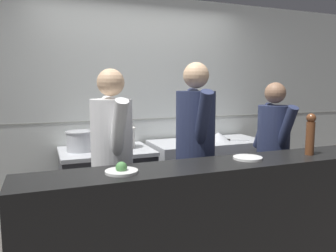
% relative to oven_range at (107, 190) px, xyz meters
% --- Properties ---
extents(wall_back_tiled, '(8.00, 0.06, 2.60)m').
position_rel_oven_range_xyz_m(wall_back_tiled, '(0.50, 0.40, 0.86)').
color(wall_back_tiled, silver).
rests_on(wall_back_tiled, ground_plane).
extents(oven_range, '(0.95, 0.71, 0.88)m').
position_rel_oven_range_xyz_m(oven_range, '(0.00, 0.00, 0.00)').
color(oven_range, '#38383D').
rests_on(oven_range, ground_plane).
extents(prep_counter, '(1.35, 0.65, 0.90)m').
position_rel_oven_range_xyz_m(prep_counter, '(1.22, -0.00, 0.01)').
color(prep_counter, '#B7BABF').
rests_on(prep_counter, ground_plane).
extents(pass_counter, '(3.15, 0.45, 0.97)m').
position_rel_oven_range_xyz_m(pass_counter, '(0.72, -1.28, 0.04)').
color(pass_counter, black).
rests_on(pass_counter, ground_plane).
extents(stock_pot, '(0.28, 0.28, 0.21)m').
position_rel_oven_range_xyz_m(stock_pot, '(-0.26, 0.02, 0.55)').
color(stock_pot, '#B7BABF').
rests_on(stock_pot, oven_range).
extents(sauce_pot, '(0.30, 0.30, 0.22)m').
position_rel_oven_range_xyz_m(sauce_pot, '(0.18, 0.05, 0.56)').
color(sauce_pot, beige).
rests_on(sauce_pot, oven_range).
extents(mixing_bowl_steel, '(0.28, 0.28, 0.09)m').
position_rel_oven_range_xyz_m(mixing_bowl_steel, '(1.37, 0.02, 0.50)').
color(mixing_bowl_steel, '#B7BABF').
rests_on(mixing_bowl_steel, prep_counter).
extents(chefs_knife, '(0.32, 0.17, 0.02)m').
position_rel_oven_range_xyz_m(chefs_knife, '(1.49, -0.09, 0.47)').
color(chefs_knife, '#B7BABF').
rests_on(chefs_knife, prep_counter).
extents(plated_dish_main, '(0.22, 0.22, 0.08)m').
position_rel_oven_range_xyz_m(plated_dish_main, '(-0.13, -1.28, 0.55)').
color(plated_dish_main, white).
rests_on(plated_dish_main, pass_counter).
extents(plated_dish_appetiser, '(0.23, 0.23, 0.02)m').
position_rel_oven_range_xyz_m(plated_dish_appetiser, '(0.91, -1.24, 0.54)').
color(plated_dish_appetiser, white).
rests_on(plated_dish_appetiser, pass_counter).
extents(pepper_mill, '(0.08, 0.08, 0.35)m').
position_rel_oven_range_xyz_m(pepper_mill, '(1.49, -1.30, 0.71)').
color(pepper_mill, brown).
rests_on(pepper_mill, pass_counter).
extents(chef_head_cook, '(0.36, 0.74, 1.69)m').
position_rel_oven_range_xyz_m(chef_head_cook, '(-0.09, -0.75, 0.50)').
color(chef_head_cook, black).
rests_on(chef_head_cook, ground_plane).
extents(chef_sous, '(0.42, 0.77, 1.77)m').
position_rel_oven_range_xyz_m(chef_sous, '(0.69, -0.73, 0.54)').
color(chef_sous, black).
rests_on(chef_sous, ground_plane).
extents(chef_line, '(0.35, 0.70, 1.59)m').
position_rel_oven_range_xyz_m(chef_line, '(1.57, -0.73, 0.44)').
color(chef_line, black).
rests_on(chef_line, ground_plane).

